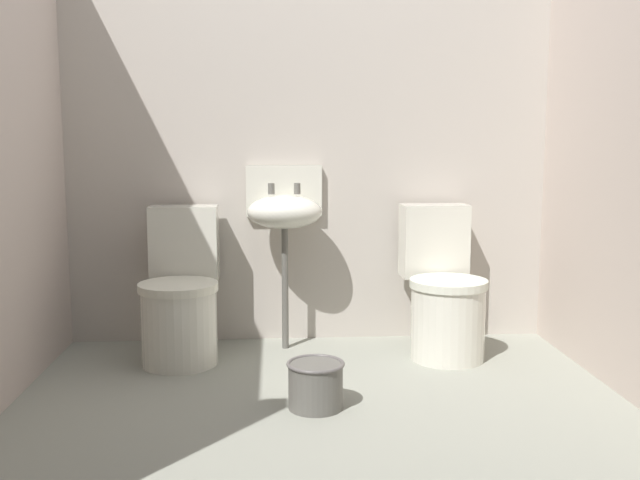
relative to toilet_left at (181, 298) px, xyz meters
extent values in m
cube|color=gray|center=(0.68, -0.89, -0.36)|extent=(3.08, 2.89, 0.08)
cube|color=#BDB4A8|center=(0.68, 0.40, 0.81)|extent=(3.08, 0.10, 2.25)
cylinder|color=silver|center=(0.00, -0.09, -0.13)|extent=(0.38, 0.38, 0.38)
cylinder|color=silver|center=(0.00, -0.09, 0.08)|extent=(0.40, 0.40, 0.04)
cube|color=silver|center=(0.00, 0.21, 0.26)|extent=(0.36, 0.18, 0.40)
cylinder|color=silver|center=(1.38, -0.09, -0.13)|extent=(0.40, 0.40, 0.38)
cylinder|color=silver|center=(1.38, -0.09, 0.08)|extent=(0.42, 0.42, 0.04)
cube|color=silver|center=(1.36, 0.21, 0.26)|extent=(0.37, 0.19, 0.40)
cylinder|color=#5F5D57|center=(0.54, 0.16, 0.01)|extent=(0.04, 0.04, 0.66)
ellipsoid|color=silver|center=(0.54, 0.16, 0.43)|extent=(0.40, 0.32, 0.18)
cube|color=silver|center=(0.54, 0.33, 0.53)|extent=(0.42, 0.04, 0.28)
cylinder|color=#5F5D57|center=(0.47, 0.22, 0.55)|extent=(0.04, 0.04, 0.06)
cylinder|color=#5F5D57|center=(0.61, 0.22, 0.55)|extent=(0.04, 0.04, 0.06)
cylinder|color=#5F5D57|center=(0.65, -0.74, -0.22)|extent=(0.23, 0.23, 0.19)
torus|color=#5F5A58|center=(0.65, -0.74, -0.13)|extent=(0.25, 0.25, 0.02)
camera|label=1|loc=(0.49, -3.63, 0.80)|focal=40.00mm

